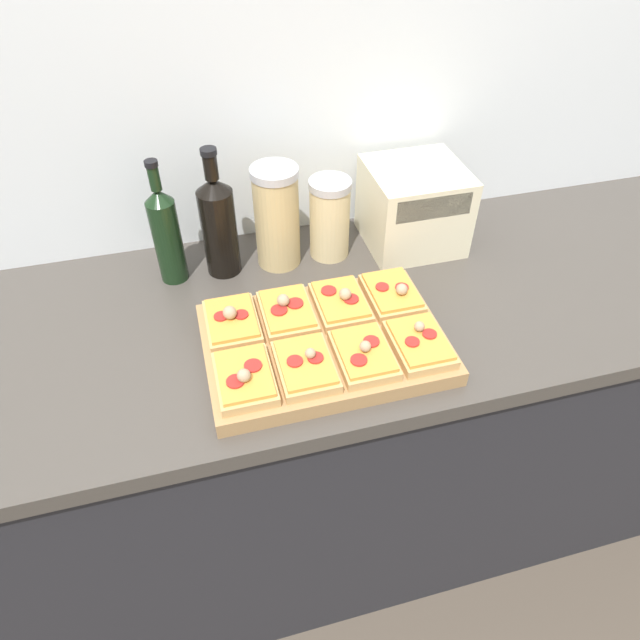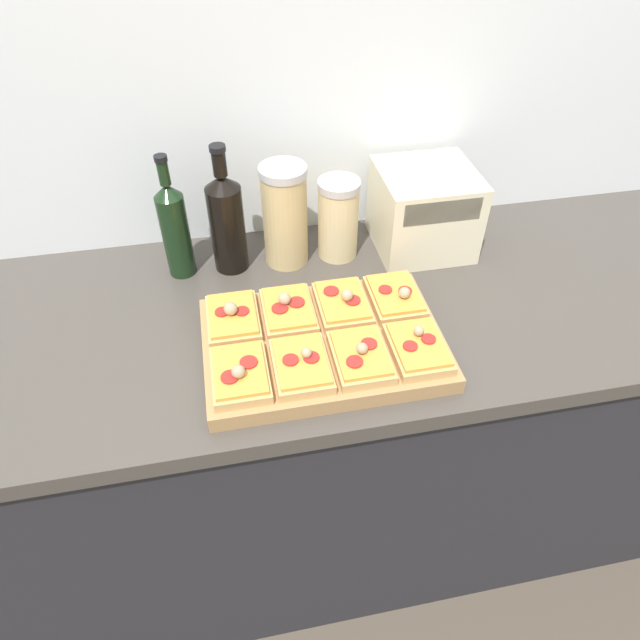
{
  "view_description": "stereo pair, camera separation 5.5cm",
  "coord_description": "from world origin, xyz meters",
  "px_view_note": "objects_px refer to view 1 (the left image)",
  "views": [
    {
      "loc": [
        -0.24,
        -0.59,
        1.76
      ],
      "look_at": [
        -0.02,
        0.22,
        0.99
      ],
      "focal_mm": 32.0,
      "sensor_mm": 36.0,
      "label": 1
    },
    {
      "loc": [
        -0.19,
        -0.6,
        1.76
      ],
      "look_at": [
        -0.02,
        0.22,
        0.99
      ],
      "focal_mm": 32.0,
      "sensor_mm": 36.0,
      "label": 2
    }
  ],
  "objects_px": {
    "grain_jar_tall": "(277,217)",
    "toaster_oven": "(413,206)",
    "grain_jar_short": "(330,218)",
    "cutting_board": "(324,344)",
    "olive_oil_bottle": "(166,234)",
    "wine_bottle": "(219,224)"
  },
  "relations": [
    {
      "from": "wine_bottle",
      "to": "toaster_oven",
      "type": "bearing_deg",
      "value": -0.1
    },
    {
      "from": "olive_oil_bottle",
      "to": "toaster_oven",
      "type": "bearing_deg",
      "value": -0.08
    },
    {
      "from": "grain_jar_tall",
      "to": "grain_jar_short",
      "type": "xyz_separation_m",
      "value": [
        0.13,
        0.0,
        -0.02
      ]
    },
    {
      "from": "cutting_board",
      "to": "olive_oil_bottle",
      "type": "height_order",
      "value": "olive_oil_bottle"
    },
    {
      "from": "toaster_oven",
      "to": "grain_jar_short",
      "type": "bearing_deg",
      "value": 179.77
    },
    {
      "from": "cutting_board",
      "to": "olive_oil_bottle",
      "type": "relative_size",
      "value": 1.61
    },
    {
      "from": "olive_oil_bottle",
      "to": "grain_jar_short",
      "type": "xyz_separation_m",
      "value": [
        0.37,
        0.0,
        -0.02
      ]
    },
    {
      "from": "grain_jar_short",
      "to": "toaster_oven",
      "type": "distance_m",
      "value": 0.21
    },
    {
      "from": "cutting_board",
      "to": "wine_bottle",
      "type": "relative_size",
      "value": 1.55
    },
    {
      "from": "grain_jar_tall",
      "to": "cutting_board",
      "type": "bearing_deg",
      "value": -85.61
    },
    {
      "from": "cutting_board",
      "to": "toaster_oven",
      "type": "bearing_deg",
      "value": 45.68
    },
    {
      "from": "olive_oil_bottle",
      "to": "grain_jar_short",
      "type": "relative_size",
      "value": 1.5
    },
    {
      "from": "cutting_board",
      "to": "grain_jar_tall",
      "type": "bearing_deg",
      "value": 94.39
    },
    {
      "from": "grain_jar_tall",
      "to": "grain_jar_short",
      "type": "relative_size",
      "value": 1.24
    },
    {
      "from": "cutting_board",
      "to": "grain_jar_tall",
      "type": "distance_m",
      "value": 0.34
    },
    {
      "from": "wine_bottle",
      "to": "grain_jar_short",
      "type": "bearing_deg",
      "value": 0.0
    },
    {
      "from": "wine_bottle",
      "to": "toaster_oven",
      "type": "xyz_separation_m",
      "value": [
        0.47,
        -0.0,
        -0.03
      ]
    },
    {
      "from": "grain_jar_tall",
      "to": "toaster_oven",
      "type": "height_order",
      "value": "grain_jar_tall"
    },
    {
      "from": "olive_oil_bottle",
      "to": "wine_bottle",
      "type": "height_order",
      "value": "wine_bottle"
    },
    {
      "from": "olive_oil_bottle",
      "to": "grain_jar_tall",
      "type": "xyz_separation_m",
      "value": [
        0.25,
        0.0,
        0.0
      ]
    },
    {
      "from": "olive_oil_bottle",
      "to": "wine_bottle",
      "type": "distance_m",
      "value": 0.12
    },
    {
      "from": "olive_oil_bottle",
      "to": "grain_jar_tall",
      "type": "bearing_deg",
      "value": 0.0
    }
  ]
}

